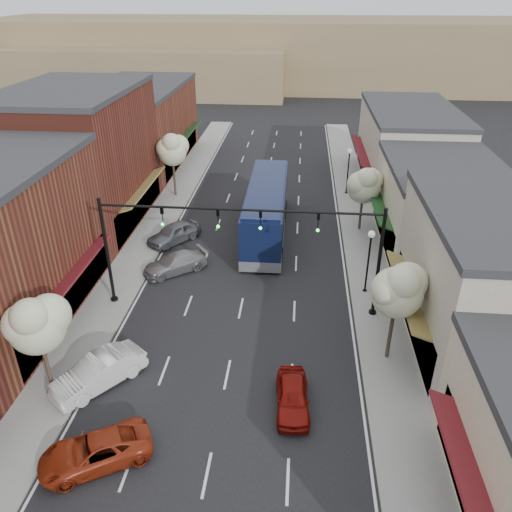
% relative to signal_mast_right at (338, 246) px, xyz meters
% --- Properties ---
extents(ground, '(160.00, 160.00, 0.00)m').
position_rel_signal_mast_right_xyz_m(ground, '(-5.62, -8.00, -4.62)').
color(ground, black).
rests_on(ground, ground).
extents(sidewalk_left, '(2.80, 73.00, 0.15)m').
position_rel_signal_mast_right_xyz_m(sidewalk_left, '(-14.02, 10.50, -4.55)').
color(sidewalk_left, gray).
rests_on(sidewalk_left, ground).
extents(sidewalk_right, '(2.80, 73.00, 0.15)m').
position_rel_signal_mast_right_xyz_m(sidewalk_right, '(2.78, 10.50, -4.55)').
color(sidewalk_right, gray).
rests_on(sidewalk_right, ground).
extents(curb_left, '(0.25, 73.00, 0.17)m').
position_rel_signal_mast_right_xyz_m(curb_left, '(-12.62, 10.50, -4.55)').
color(curb_left, gray).
rests_on(curb_left, ground).
extents(curb_right, '(0.25, 73.00, 0.17)m').
position_rel_signal_mast_right_xyz_m(curb_right, '(1.38, 10.50, -4.55)').
color(curb_right, gray).
rests_on(curb_right, ground).
extents(bldg_left_midfar, '(10.14, 14.10, 10.90)m').
position_rel_signal_mast_right_xyz_m(bldg_left_midfar, '(-19.86, 12.00, 0.78)').
color(bldg_left_midfar, maroon).
rests_on(bldg_left_midfar, ground).
extents(bldg_left_far, '(10.14, 18.10, 8.40)m').
position_rel_signal_mast_right_xyz_m(bldg_left_far, '(-19.84, 28.00, -0.46)').
color(bldg_left_far, brown).
rests_on(bldg_left_far, ground).
extents(bldg_right_midnear, '(9.14, 12.10, 7.90)m').
position_rel_signal_mast_right_xyz_m(bldg_right_midnear, '(8.10, -2.00, -0.72)').
color(bldg_right_midnear, '#B8B09E').
rests_on(bldg_right_midnear, ground).
extents(bldg_right_midfar, '(9.14, 12.10, 6.40)m').
position_rel_signal_mast_right_xyz_m(bldg_right_midfar, '(8.08, 10.00, -1.46)').
color(bldg_right_midfar, beige).
rests_on(bldg_right_midfar, ground).
extents(bldg_right_far, '(9.14, 16.10, 7.40)m').
position_rel_signal_mast_right_xyz_m(bldg_right_far, '(8.09, 24.00, -0.96)').
color(bldg_right_far, '#B8B09E').
rests_on(bldg_right_far, ground).
extents(hill_far, '(120.00, 30.00, 12.00)m').
position_rel_signal_mast_right_xyz_m(hill_far, '(-5.62, 82.00, 1.38)').
color(hill_far, '#7A6647').
rests_on(hill_far, ground).
extents(hill_near, '(50.00, 20.00, 8.00)m').
position_rel_signal_mast_right_xyz_m(hill_near, '(-30.62, 70.00, -0.62)').
color(hill_near, '#7A6647').
rests_on(hill_near, ground).
extents(signal_mast_right, '(8.22, 0.46, 7.00)m').
position_rel_signal_mast_right_xyz_m(signal_mast_right, '(0.00, 0.00, 0.00)').
color(signal_mast_right, black).
rests_on(signal_mast_right, ground).
extents(signal_mast_left, '(8.22, 0.46, 7.00)m').
position_rel_signal_mast_right_xyz_m(signal_mast_left, '(-11.24, 0.00, 0.00)').
color(signal_mast_left, black).
rests_on(signal_mast_left, ground).
extents(tree_right_near, '(2.85, 2.65, 5.95)m').
position_rel_signal_mast_right_xyz_m(tree_right_near, '(2.73, -4.05, -0.17)').
color(tree_right_near, '#47382B').
rests_on(tree_right_near, ground).
extents(tree_right_far, '(2.85, 2.65, 5.43)m').
position_rel_signal_mast_right_xyz_m(tree_right_far, '(2.73, 11.95, -0.63)').
color(tree_right_far, '#47382B').
rests_on(tree_right_far, ground).
extents(tree_left_near, '(2.85, 2.65, 5.69)m').
position_rel_signal_mast_right_xyz_m(tree_left_near, '(-13.87, -8.05, -0.40)').
color(tree_left_near, '#47382B').
rests_on(tree_left_near, ground).
extents(tree_left_far, '(2.85, 2.65, 6.13)m').
position_rel_signal_mast_right_xyz_m(tree_left_far, '(-13.87, 17.95, -0.02)').
color(tree_left_far, '#47382B').
rests_on(tree_left_far, ground).
extents(lamp_post_near, '(0.44, 0.44, 4.44)m').
position_rel_signal_mast_right_xyz_m(lamp_post_near, '(2.18, 2.50, -1.62)').
color(lamp_post_near, black).
rests_on(lamp_post_near, ground).
extents(lamp_post_far, '(0.44, 0.44, 4.44)m').
position_rel_signal_mast_right_xyz_m(lamp_post_far, '(2.18, 20.00, -1.62)').
color(lamp_post_far, black).
rests_on(lamp_post_far, ground).
extents(coach_bus, '(3.03, 13.37, 4.08)m').
position_rel_signal_mast_right_xyz_m(coach_bus, '(-4.82, 10.76, -2.51)').
color(coach_bus, '#0D1637').
rests_on(coach_bus, ground).
extents(red_hatchback, '(1.76, 3.90, 1.30)m').
position_rel_signal_mast_right_xyz_m(red_hatchback, '(-2.25, -7.94, -3.97)').
color(red_hatchback, maroon).
rests_on(red_hatchback, ground).
extents(parked_car_a, '(5.03, 4.05, 1.27)m').
position_rel_signal_mast_right_xyz_m(parked_car_a, '(-10.28, -11.76, -3.99)').
color(parked_car_a, maroon).
rests_on(parked_car_a, ground).
extents(parked_car_b, '(4.24, 4.72, 1.56)m').
position_rel_signal_mast_right_xyz_m(parked_car_b, '(-11.82, -7.26, -3.84)').
color(parked_car_b, silver).
rests_on(parked_car_b, ground).
extents(parked_car_c, '(4.72, 4.17, 1.31)m').
position_rel_signal_mast_right_xyz_m(parked_car_c, '(-10.67, 4.11, -3.97)').
color(parked_car_c, gray).
rests_on(parked_car_c, ground).
extents(parked_car_d, '(4.13, 4.62, 1.52)m').
position_rel_signal_mast_right_xyz_m(parked_car_d, '(-11.82, 8.61, -3.86)').
color(parked_car_d, slate).
rests_on(parked_car_d, ground).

